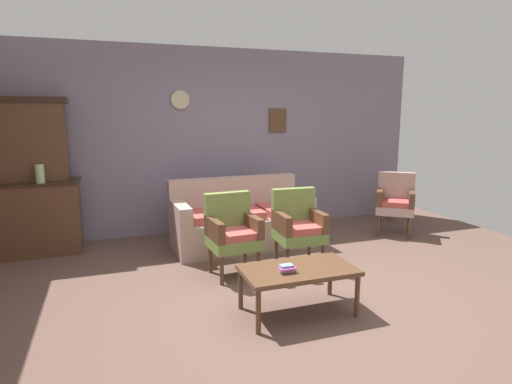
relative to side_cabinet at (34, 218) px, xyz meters
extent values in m
plane|color=brown|center=(2.55, -2.25, -0.47)|extent=(7.68, 7.68, 0.00)
cube|color=gray|center=(2.55, 0.38, 0.88)|extent=(6.40, 0.06, 2.70)
cube|color=brown|center=(3.45, 0.33, 1.18)|extent=(0.28, 0.02, 0.36)
cylinder|color=beige|center=(1.95, 0.33, 1.48)|extent=(0.26, 0.03, 0.26)
cube|color=brown|center=(0.00, 0.00, -0.02)|extent=(1.10, 0.52, 0.90)
cube|color=#342115|center=(0.00, 0.00, 0.45)|extent=(1.16, 0.55, 0.03)
cube|color=brown|center=(0.00, 0.08, 0.94)|extent=(0.90, 0.36, 0.95)
cube|color=#342115|center=(0.00, 0.08, 1.45)|extent=(0.99, 0.38, 0.08)
cylinder|color=#A9C581|center=(0.15, -0.19, 0.58)|extent=(0.10, 0.10, 0.23)
cube|color=tan|center=(2.56, -0.60, -0.26)|extent=(1.83, 0.86, 0.42)
cube|color=tan|center=(2.55, -0.28, 0.19)|extent=(1.81, 0.22, 0.48)
cube|color=tan|center=(3.38, -0.57, 0.07)|extent=(0.19, 0.80, 0.24)
cube|color=tan|center=(1.74, -0.63, 0.07)|extent=(0.19, 0.80, 0.24)
cube|color=#B74C47|center=(3.09, -0.62, 0.00)|extent=(0.49, 0.58, 0.10)
cube|color=#B74C47|center=(2.56, -0.64, 0.00)|extent=(0.49, 0.58, 0.10)
cube|color=#B74C47|center=(2.04, -0.66, 0.00)|extent=(0.49, 0.58, 0.10)
cube|color=olive|center=(2.17, -1.56, -0.09)|extent=(0.56, 0.52, 0.12)
cube|color=#B74C47|center=(2.17, -1.58, 0.00)|extent=(0.47, 0.44, 0.10)
cube|color=olive|center=(2.15, -1.36, 0.20)|extent=(0.53, 0.14, 0.46)
cube|color=brown|center=(2.39, -1.55, 0.08)|extent=(0.12, 0.48, 0.22)
cube|color=brown|center=(1.95, -1.58, 0.08)|extent=(0.12, 0.48, 0.22)
cylinder|color=brown|center=(2.39, -1.74, -0.31)|extent=(0.04, 0.04, 0.32)
cylinder|color=brown|center=(1.98, -1.77, -0.31)|extent=(0.04, 0.04, 0.32)
cylinder|color=brown|center=(2.36, -1.36, -0.31)|extent=(0.04, 0.04, 0.32)
cylinder|color=brown|center=(1.95, -1.39, -0.31)|extent=(0.04, 0.04, 0.32)
cube|color=olive|center=(2.95, -1.57, -0.09)|extent=(0.54, 0.50, 0.12)
cube|color=#B74C47|center=(2.95, -1.59, 0.00)|extent=(0.46, 0.43, 0.10)
cube|color=olive|center=(2.96, -1.37, 0.20)|extent=(0.52, 0.12, 0.46)
cube|color=brown|center=(3.17, -1.58, 0.08)|extent=(0.10, 0.48, 0.22)
cube|color=brown|center=(2.73, -1.56, 0.08)|extent=(0.10, 0.48, 0.22)
cylinder|color=brown|center=(3.15, -1.77, -0.31)|extent=(0.04, 0.04, 0.32)
cylinder|color=brown|center=(2.73, -1.75, -0.31)|extent=(0.04, 0.04, 0.32)
cylinder|color=brown|center=(3.17, -1.39, -0.31)|extent=(0.04, 0.04, 0.32)
cylinder|color=brown|center=(2.75, -1.37, -0.31)|extent=(0.04, 0.04, 0.32)
cube|color=tan|center=(4.85, -0.80, -0.09)|extent=(0.71, 0.70, 0.12)
cube|color=#B74C47|center=(4.84, -0.81, 0.00)|extent=(0.60, 0.59, 0.10)
cube|color=tan|center=(4.97, -0.64, 0.20)|extent=(0.47, 0.40, 0.46)
cube|color=brown|center=(5.02, -0.93, 0.08)|extent=(0.36, 0.43, 0.22)
cube|color=brown|center=(4.68, -0.66, 0.08)|extent=(0.36, 0.43, 0.22)
cylinder|color=brown|center=(4.90, -1.08, -0.31)|extent=(0.04, 0.04, 0.32)
cylinder|color=brown|center=(4.57, -0.82, -0.31)|extent=(0.04, 0.04, 0.32)
cylinder|color=brown|center=(5.13, -0.78, -0.31)|extent=(0.04, 0.04, 0.32)
cylinder|color=brown|center=(4.80, -0.52, -0.31)|extent=(0.04, 0.04, 0.32)
cube|color=brown|center=(2.46, -2.59, -0.07)|extent=(1.00, 0.56, 0.04)
cylinder|color=brown|center=(2.00, -2.35, -0.28)|extent=(0.04, 0.04, 0.38)
cylinder|color=brown|center=(2.92, -2.35, -0.28)|extent=(0.04, 0.04, 0.38)
cylinder|color=brown|center=(2.00, -2.83, -0.28)|extent=(0.04, 0.04, 0.38)
cylinder|color=brown|center=(2.92, -2.83, -0.28)|extent=(0.04, 0.04, 0.38)
cube|color=tan|center=(2.32, -2.64, -0.03)|extent=(0.14, 0.08, 0.03)
cube|color=#B44FAB|center=(2.32, -2.66, -0.01)|extent=(0.14, 0.09, 0.02)
cube|color=#768DA0|center=(2.32, -2.65, 0.01)|extent=(0.11, 0.07, 0.02)
cylinder|color=#885A4A|center=(5.40, -0.10, -0.17)|extent=(0.25, 0.25, 0.60)
camera|label=1|loc=(0.94, -5.81, 1.30)|focal=29.63mm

